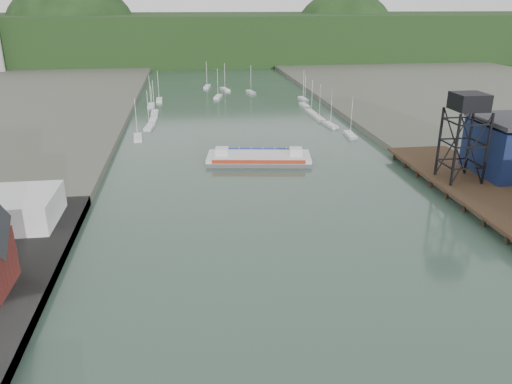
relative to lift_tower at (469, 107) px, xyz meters
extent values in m
cube|color=black|center=(2.00, -13.00, -13.75)|extent=(14.00, 70.00, 0.50)
cylinder|color=black|center=(-4.00, -13.00, -14.85)|extent=(0.60, 0.60, 2.20)
cylinder|color=black|center=(-3.00, -3.00, -7.00)|extent=(0.50, 0.50, 13.00)
cylinder|color=black|center=(3.00, -3.00, -7.00)|extent=(0.50, 0.50, 13.00)
cylinder|color=black|center=(-3.00, 3.00, -7.00)|extent=(0.50, 0.50, 13.00)
cylinder|color=black|center=(3.00, 3.00, -7.00)|extent=(0.50, 0.50, 13.00)
cube|color=black|center=(0.00, 0.00, 1.00)|extent=(5.50, 5.50, 3.00)
cube|color=silver|center=(-62.54, 45.89, -15.30)|extent=(2.67, 7.65, 0.90)
cube|color=silver|center=(-60.28, 57.30, -15.30)|extent=(2.81, 7.67, 0.90)
cube|color=silver|center=(-59.71, 66.17, -15.30)|extent=(2.35, 7.59, 0.90)
cube|color=silver|center=(-59.81, 76.09, -15.30)|extent=(2.01, 7.50, 0.90)
cube|color=silver|center=(-61.64, 88.33, -15.30)|extent=(2.00, 7.50, 0.90)
cube|color=silver|center=(-59.32, 98.17, -15.30)|extent=(2.16, 7.54, 0.90)
cube|color=silver|center=(-7.44, 41.03, -15.30)|extent=(2.53, 7.62, 0.90)
cube|color=silver|center=(-9.54, 52.51, -15.30)|extent=(2.76, 7.67, 0.90)
cube|color=silver|center=(-10.54, 61.29, -15.30)|extent=(2.22, 7.56, 0.90)
cube|color=silver|center=(-10.73, 70.28, -15.30)|extent=(2.18, 7.54, 0.90)
cube|color=silver|center=(-10.33, 81.38, -15.30)|extent=(2.46, 7.61, 0.90)
cube|color=silver|center=(-8.22, 92.99, -15.30)|extent=(2.48, 7.61, 0.90)
cube|color=silver|center=(-38.16, 102.00, -15.30)|extent=(3.78, 7.76, 0.90)
cube|color=silver|center=(-24.96, 110.00, -15.30)|extent=(3.31, 7.74, 0.90)
cube|color=silver|center=(-34.34, 118.00, -15.30)|extent=(3.76, 7.76, 0.90)
cube|color=silver|center=(-41.11, 126.00, -15.30)|extent=(3.40, 7.74, 0.90)
cube|color=black|center=(-35.00, 242.00, -3.65)|extent=(500.00, 120.00, 28.00)
sphere|color=black|center=(-115.00, 242.00, -7.65)|extent=(80.00, 80.00, 80.00)
sphere|color=black|center=(55.00, 252.00, -9.65)|extent=(70.00, 70.00, 70.00)
cube|color=#535355|center=(-34.40, 22.21, -15.20)|extent=(23.64, 12.23, 0.90)
cube|color=silver|center=(-34.40, 22.21, -14.38)|extent=(23.64, 12.23, 0.72)
cube|color=#B12E14|center=(-35.07, 17.71, -14.20)|extent=(19.66, 3.04, 0.81)
cube|color=navy|center=(-33.74, 26.72, -14.20)|extent=(19.66, 3.04, 0.81)
cube|color=silver|center=(-42.44, 23.40, -13.30)|extent=(3.07, 3.07, 1.81)
cube|color=silver|center=(-26.37, 21.03, -13.30)|extent=(3.07, 3.07, 1.81)
camera|label=1|loc=(-49.37, -81.94, 17.59)|focal=35.00mm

